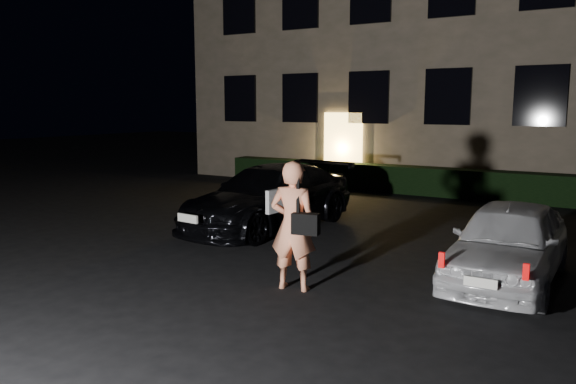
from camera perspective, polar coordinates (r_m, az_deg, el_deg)
The scene contains 6 objects.
ground at distance 8.44m, azimuth -5.42°, elevation -9.99°, with size 80.00×80.00×0.00m, color black.
building at distance 22.18m, azimuth 19.15°, elevation 16.76°, with size 20.00×8.11×12.00m.
hedge at distance 17.72m, azimuth 15.20°, elevation 0.99°, with size 15.00×0.70×0.85m, color black.
sedan at distance 12.57m, azimuth -1.92°, elevation -0.51°, with size 2.39×4.99×1.39m.
hatch at distance 9.33m, azimuth 21.48°, elevation -4.76°, with size 1.51×3.69×1.25m.
man at distance 8.26m, azimuth 0.56°, elevation -3.43°, with size 0.86×0.59×1.93m.
Camera 1 is at (4.79, -6.41, 2.69)m, focal length 35.00 mm.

